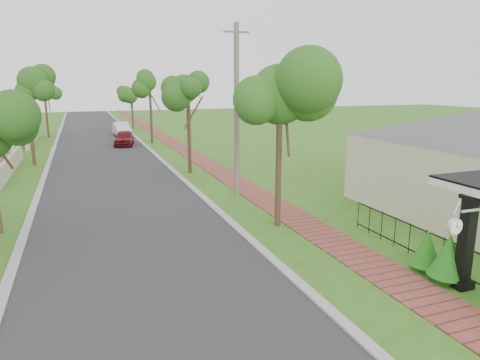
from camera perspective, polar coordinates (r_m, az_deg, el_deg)
ground at (r=11.07m, az=6.43°, el=-15.56°), size 160.00×160.00×0.00m
road at (r=29.17m, az=-17.22°, el=1.81°), size 7.00×120.00×0.02m
kerb_right at (r=29.58m, az=-10.15°, el=2.33°), size 0.30×120.00×0.10m
kerb_left at (r=29.21m, az=-24.37°, el=1.25°), size 0.30×120.00×0.10m
sidewalk at (r=30.14m, az=-5.29°, el=2.67°), size 1.50×120.00×0.03m
porch_post at (r=12.56m, az=27.83°, el=-7.93°), size 0.48×0.48×2.52m
picket_fence at (r=13.62m, az=25.43°, el=-8.75°), size 0.03×8.02×1.00m
street_trees at (r=35.54m, az=-18.22°, el=10.97°), size 10.70×37.65×5.89m
parked_car_red at (r=38.45m, az=-15.20°, el=5.42°), size 2.17×3.99×1.29m
parked_car_white at (r=45.79m, az=-15.53°, el=6.55°), size 1.70×4.22×1.36m
near_tree at (r=15.44m, az=5.36°, el=11.18°), size 2.36×2.36×6.05m
utility_pole at (r=19.90m, az=-0.46°, el=9.15°), size 1.20×0.24×7.87m
station_clock at (r=11.43m, az=26.86°, el=-5.38°), size 1.05×0.13×0.58m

